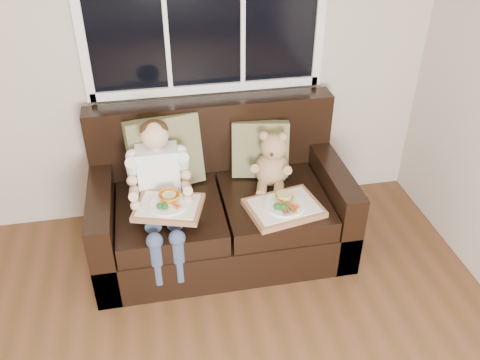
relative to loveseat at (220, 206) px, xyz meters
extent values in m
cube|color=#C0B09F|center=(-0.65, 0.48, 1.04)|extent=(4.50, 0.02, 2.70)
cube|color=white|center=(0.00, 0.45, 0.69)|extent=(1.58, 0.04, 0.06)
cube|color=black|center=(0.00, -0.07, -0.16)|extent=(1.70, 0.90, 0.30)
cube|color=black|center=(-0.78, -0.07, -0.01)|extent=(0.15, 0.90, 0.60)
cube|color=black|center=(0.78, -0.07, -0.01)|extent=(0.15, 0.90, 0.60)
cube|color=black|center=(0.00, 0.31, 0.32)|extent=(1.70, 0.18, 0.66)
cube|color=black|center=(-0.35, -0.15, 0.07)|extent=(0.68, 0.72, 0.15)
cube|color=black|center=(0.35, -0.15, 0.07)|extent=(0.68, 0.72, 0.15)
cube|color=olive|center=(-0.34, 0.15, 0.38)|extent=(0.52, 0.32, 0.50)
cube|color=olive|center=(0.32, 0.15, 0.34)|extent=(0.42, 0.25, 0.40)
cube|color=white|center=(-0.39, -0.02, 0.33)|extent=(0.26, 0.16, 0.37)
sphere|color=#D8AC84|center=(-0.39, -0.03, 0.62)|extent=(0.17, 0.17, 0.17)
ellipsoid|color=#362111|center=(-0.39, -0.01, 0.64)|extent=(0.17, 0.17, 0.12)
cylinder|color=#323D58|center=(-0.46, -0.22, 0.19)|extent=(0.10, 0.33, 0.10)
cylinder|color=#323D58|center=(-0.33, -0.22, 0.19)|extent=(0.10, 0.33, 0.10)
cylinder|color=#323D58|center=(-0.46, -0.48, -0.01)|extent=(0.09, 0.09, 0.30)
cylinder|color=#323D58|center=(-0.33, -0.48, -0.01)|extent=(0.09, 0.09, 0.30)
cylinder|color=#D8AC84|center=(-0.55, -0.14, 0.37)|extent=(0.07, 0.32, 0.25)
cylinder|color=#D8AC84|center=(-0.24, -0.14, 0.37)|extent=(0.07, 0.32, 0.25)
ellipsoid|color=tan|center=(0.37, 0.02, 0.25)|extent=(0.29, 0.26, 0.25)
sphere|color=tan|center=(0.37, 0.00, 0.44)|extent=(0.22, 0.22, 0.18)
sphere|color=tan|center=(0.31, 0.01, 0.51)|extent=(0.06, 0.06, 0.06)
sphere|color=tan|center=(0.43, 0.01, 0.51)|extent=(0.06, 0.06, 0.06)
sphere|color=tan|center=(0.37, -0.07, 0.42)|extent=(0.07, 0.07, 0.07)
sphere|color=#302015|center=(0.37, -0.09, 0.43)|extent=(0.03, 0.03, 0.03)
cylinder|color=tan|center=(0.31, -0.12, 0.17)|extent=(0.11, 0.15, 0.07)
cylinder|color=tan|center=(0.43, -0.12, 0.17)|extent=(0.11, 0.15, 0.07)
cube|color=#A56C4A|center=(-0.35, -0.29, 0.25)|extent=(0.47, 0.41, 0.03)
cube|color=silver|center=(-0.35, -0.29, 0.27)|extent=(0.41, 0.35, 0.01)
cylinder|color=white|center=(-0.35, -0.30, 0.28)|extent=(0.23, 0.23, 0.01)
imported|color=orange|center=(-0.34, -0.26, 0.31)|extent=(0.16, 0.16, 0.04)
cylinder|color=#F0C483|center=(-0.34, -0.26, 0.31)|extent=(0.09, 0.09, 0.02)
ellipsoid|color=#2A641F|center=(-0.41, -0.34, 0.31)|extent=(0.04, 0.04, 0.04)
ellipsoid|color=#2A641F|center=(-0.38, -0.35, 0.31)|extent=(0.04, 0.04, 0.04)
cylinder|color=#E05B18|center=(-0.31, -0.34, 0.30)|extent=(0.04, 0.06, 0.02)
cube|color=#A56C4A|center=(0.37, -0.31, 0.16)|extent=(0.51, 0.43, 0.04)
cube|color=silver|center=(0.37, -0.31, 0.18)|extent=(0.45, 0.36, 0.01)
cylinder|color=white|center=(0.37, -0.32, 0.19)|extent=(0.26, 0.26, 0.02)
imported|color=yellow|center=(0.38, -0.27, 0.22)|extent=(0.14, 0.14, 0.03)
cylinder|color=#F0C483|center=(0.38, -0.27, 0.23)|extent=(0.10, 0.10, 0.02)
ellipsoid|color=#2A641F|center=(0.31, -0.36, 0.22)|extent=(0.05, 0.05, 0.04)
ellipsoid|color=#2A641F|center=(0.34, -0.38, 0.22)|extent=(0.05, 0.05, 0.04)
cylinder|color=#E05B18|center=(0.42, -0.37, 0.21)|extent=(0.05, 0.07, 0.02)
cylinder|color=brown|center=(0.37, -0.39, 0.21)|extent=(0.03, 0.09, 0.02)
camera|label=1|loc=(-0.40, -2.80, 2.11)|focal=38.00mm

